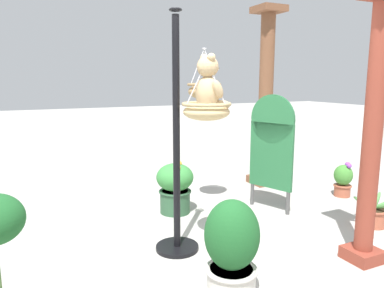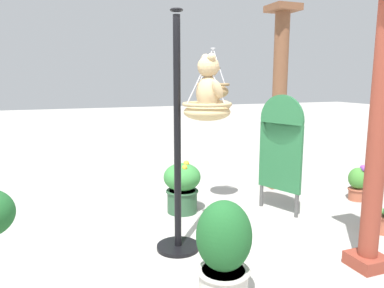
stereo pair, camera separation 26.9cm
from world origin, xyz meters
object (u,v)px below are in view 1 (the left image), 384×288
hanging_basket_left_high (204,90)px  potted_plant_small_succulent (373,214)px  teddy_bear (209,86)px  hanging_basket_with_teddy (206,110)px  greenhouse_pillar_left (266,101)px  potted_plant_conical_shrub (175,186)px  display_sign_board (272,143)px  greenhouse_pillar_right (372,137)px  display_pole_central (177,181)px  potted_plant_bushy_green (343,180)px  potted_plant_fern_front (232,250)px

hanging_basket_left_high → potted_plant_small_succulent: hanging_basket_left_high is taller
teddy_bear → hanging_basket_left_high: hanging_basket_left_high is taller
hanging_basket_with_teddy → greenhouse_pillar_left: (-1.79, 2.01, -0.06)m
potted_plant_conical_shrub → display_sign_board: (0.43, 1.19, 0.55)m
potted_plant_conical_shrub → display_sign_board: display_sign_board is taller
greenhouse_pillar_right → display_sign_board: size_ratio=1.63×
display_pole_central → teddy_bear: size_ratio=4.48×
hanging_basket_with_teddy → display_sign_board: (-0.72, 1.34, -0.53)m
greenhouse_pillar_left → potted_plant_conical_shrub: 2.22m
hanging_basket_left_high → greenhouse_pillar_right: (2.02, 0.69, -0.38)m
display_pole_central → greenhouse_pillar_left: greenhouse_pillar_left is taller
display_pole_central → greenhouse_pillar_left: 2.87m
hanging_basket_left_high → greenhouse_pillar_right: size_ratio=0.26×
teddy_bear → hanging_basket_left_high: size_ratio=0.81×
potted_plant_bushy_green → display_sign_board: (-0.01, -1.34, 0.66)m
hanging_basket_with_teddy → greenhouse_pillar_left: 2.70m
hanging_basket_left_high → potted_plant_bushy_green: (0.48, 2.09, -1.34)m
hanging_basket_with_teddy → hanging_basket_left_high: (-1.19, 0.58, 0.15)m
hanging_basket_with_teddy → display_sign_board: 1.61m
teddy_bear → potted_plant_conical_shrub: bearing=174.0°
hanging_basket_with_teddy → potted_plant_conical_shrub: hanging_basket_with_teddy is taller
display_pole_central → hanging_basket_left_high: size_ratio=3.63×
potted_plant_small_succulent → potted_plant_bushy_green: bearing=150.1°
display_pole_central → greenhouse_pillar_right: (0.98, 1.52, 0.48)m
display_pole_central → potted_plant_fern_front: 1.05m
teddy_bear → greenhouse_pillar_left: bearing=132.0°
teddy_bear → display_sign_board: size_ratio=0.34×
hanging_basket_with_teddy → potted_plant_bushy_green: 3.01m
hanging_basket_with_teddy → greenhouse_pillar_right: size_ratio=0.23×
hanging_basket_left_high → display_sign_board: 1.12m
potted_plant_fern_front → potted_plant_conical_shrub: (-2.01, 0.36, -0.07)m
hanging_basket_with_teddy → greenhouse_pillar_left: size_ratio=0.20×
display_pole_central → hanging_basket_left_high: display_pole_central is taller
hanging_basket_with_teddy → display_sign_board: hanging_basket_with_teddy is taller
display_sign_board → display_pole_central: bearing=-70.3°
hanging_basket_with_teddy → hanging_basket_left_high: bearing=153.9°
potted_plant_bushy_green → potted_plant_conical_shrub: 2.57m
potted_plant_fern_front → display_pole_central: bearing=-178.2°
display_pole_central → display_sign_board: display_pole_central is taller
display_pole_central → hanging_basket_with_teddy: 0.77m
hanging_basket_left_high → greenhouse_pillar_right: greenhouse_pillar_right is taller
hanging_basket_with_teddy → potted_plant_fern_front: size_ratio=0.68×
hanging_basket_left_high → hanging_basket_with_teddy: bearing=-26.1°
greenhouse_pillar_left → potted_plant_fern_front: 3.59m
display_sign_board → greenhouse_pillar_left: bearing=147.7°
potted_plant_fern_front → greenhouse_pillar_left: bearing=139.8°
potted_plant_small_succulent → greenhouse_pillar_left: bearing=-177.5°
hanging_basket_with_teddy → teddy_bear: size_ratio=1.07×
display_pole_central → potted_plant_bushy_green: bearing=100.9°
hanging_basket_with_teddy → greenhouse_pillar_right: 1.54m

